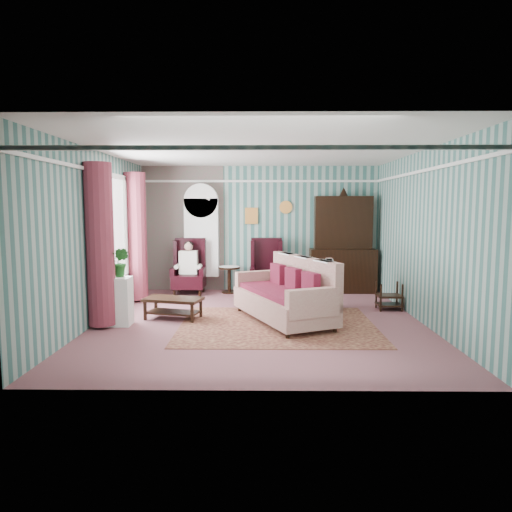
{
  "coord_description": "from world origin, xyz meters",
  "views": [
    {
      "loc": [
        0.03,
        -7.68,
        1.95
      ],
      "look_at": [
        -0.07,
        0.6,
        1.06
      ],
      "focal_mm": 32.0,
      "sensor_mm": 36.0,
      "label": 1
    }
  ],
  "objects_px": {
    "nest_table": "(389,296)",
    "coffee_table": "(173,308)",
    "dresser_hutch": "(343,241)",
    "round_side_table": "(229,280)",
    "floral_armchair": "(313,286)",
    "bookcase": "(202,243)",
    "sofa": "(283,288)",
    "wingback_left": "(189,266)",
    "seated_woman": "(189,268)",
    "wingback_right": "(267,267)",
    "plant_stand": "(114,301)"
  },
  "relations": [
    {
      "from": "wingback_left",
      "to": "coffee_table",
      "type": "relative_size",
      "value": 1.26
    },
    {
      "from": "wingback_right",
      "to": "floral_armchair",
      "type": "height_order",
      "value": "wingback_right"
    },
    {
      "from": "plant_stand",
      "to": "nest_table",
      "type": "bearing_deg",
      "value": 13.84
    },
    {
      "from": "dresser_hutch",
      "to": "sofa",
      "type": "distance_m",
      "value": 3.17
    },
    {
      "from": "nest_table",
      "to": "coffee_table",
      "type": "relative_size",
      "value": 0.55
    },
    {
      "from": "round_side_table",
      "to": "floral_armchair",
      "type": "distance_m",
      "value": 2.44
    },
    {
      "from": "floral_armchair",
      "to": "wingback_left",
      "type": "bearing_deg",
      "value": 66.08
    },
    {
      "from": "wingback_right",
      "to": "floral_armchair",
      "type": "relative_size",
      "value": 1.36
    },
    {
      "from": "wingback_left",
      "to": "round_side_table",
      "type": "xyz_separation_m",
      "value": [
        0.9,
        0.15,
        -0.33
      ]
    },
    {
      "from": "floral_armchair",
      "to": "sofa",
      "type": "bearing_deg",
      "value": 152.47
    },
    {
      "from": "wingback_left",
      "to": "nest_table",
      "type": "distance_m",
      "value": 4.37
    },
    {
      "from": "nest_table",
      "to": "plant_stand",
      "type": "distance_m",
      "value": 5.02
    },
    {
      "from": "bookcase",
      "to": "coffee_table",
      "type": "relative_size",
      "value": 2.26
    },
    {
      "from": "dresser_hutch",
      "to": "floral_armchair",
      "type": "height_order",
      "value": "dresser_hutch"
    },
    {
      "from": "wingback_right",
      "to": "round_side_table",
      "type": "bearing_deg",
      "value": 169.99
    },
    {
      "from": "dresser_hutch",
      "to": "nest_table",
      "type": "bearing_deg",
      "value": -72.61
    },
    {
      "from": "round_side_table",
      "to": "coffee_table",
      "type": "xyz_separation_m",
      "value": [
        -0.81,
        -2.47,
        -0.11
      ]
    },
    {
      "from": "dresser_hutch",
      "to": "nest_table",
      "type": "xyz_separation_m",
      "value": [
        0.57,
        -1.82,
        -0.91
      ]
    },
    {
      "from": "bookcase",
      "to": "floral_armchair",
      "type": "height_order",
      "value": "bookcase"
    },
    {
      "from": "nest_table",
      "to": "coffee_table",
      "type": "height_order",
      "value": "nest_table"
    },
    {
      "from": "nest_table",
      "to": "plant_stand",
      "type": "height_order",
      "value": "plant_stand"
    },
    {
      "from": "bookcase",
      "to": "wingback_left",
      "type": "height_order",
      "value": "bookcase"
    },
    {
      "from": "sofa",
      "to": "coffee_table",
      "type": "distance_m",
      "value": 1.96
    },
    {
      "from": "bookcase",
      "to": "seated_woman",
      "type": "relative_size",
      "value": 1.9
    },
    {
      "from": "wingback_right",
      "to": "floral_armchair",
      "type": "xyz_separation_m",
      "value": [
        0.86,
        -1.59,
        -0.17
      ]
    },
    {
      "from": "dresser_hutch",
      "to": "plant_stand",
      "type": "height_order",
      "value": "dresser_hutch"
    },
    {
      "from": "bookcase",
      "to": "floral_armchair",
      "type": "relative_size",
      "value": 2.44
    },
    {
      "from": "round_side_table",
      "to": "wingback_left",
      "type": "bearing_deg",
      "value": -170.54
    },
    {
      "from": "wingback_right",
      "to": "floral_armchair",
      "type": "distance_m",
      "value": 1.81
    },
    {
      "from": "wingback_right",
      "to": "seated_woman",
      "type": "relative_size",
      "value": 1.06
    },
    {
      "from": "floral_armchair",
      "to": "wingback_right",
      "type": "bearing_deg",
      "value": 35.85
    },
    {
      "from": "bookcase",
      "to": "wingback_left",
      "type": "bearing_deg",
      "value": -122.66
    },
    {
      "from": "floral_armchair",
      "to": "coffee_table",
      "type": "distance_m",
      "value": 2.64
    },
    {
      "from": "seated_woman",
      "to": "sofa",
      "type": "bearing_deg",
      "value": -50.84
    },
    {
      "from": "bookcase",
      "to": "floral_armchair",
      "type": "xyz_separation_m",
      "value": [
        2.36,
        -1.98,
        -0.66
      ]
    },
    {
      "from": "round_side_table",
      "to": "floral_armchair",
      "type": "xyz_separation_m",
      "value": [
        1.71,
        -1.74,
        0.16
      ]
    },
    {
      "from": "nest_table",
      "to": "coffee_table",
      "type": "bearing_deg",
      "value": -169.1
    },
    {
      "from": "seated_woman",
      "to": "plant_stand",
      "type": "bearing_deg",
      "value": -106.22
    },
    {
      "from": "bookcase",
      "to": "coffee_table",
      "type": "distance_m",
      "value": 2.87
    },
    {
      "from": "seated_woman",
      "to": "sofa",
      "type": "relative_size",
      "value": 0.53
    },
    {
      "from": "nest_table",
      "to": "sofa",
      "type": "height_order",
      "value": "sofa"
    },
    {
      "from": "plant_stand",
      "to": "coffee_table",
      "type": "relative_size",
      "value": 0.81
    },
    {
      "from": "bookcase",
      "to": "seated_woman",
      "type": "bearing_deg",
      "value": -122.66
    },
    {
      "from": "seated_woman",
      "to": "coffee_table",
      "type": "bearing_deg",
      "value": -87.76
    },
    {
      "from": "round_side_table",
      "to": "coffee_table",
      "type": "relative_size",
      "value": 0.61
    },
    {
      "from": "sofa",
      "to": "seated_woman",
      "type": "bearing_deg",
      "value": 15.08
    },
    {
      "from": "sofa",
      "to": "coffee_table",
      "type": "bearing_deg",
      "value": 61.67
    },
    {
      "from": "wingback_left",
      "to": "wingback_right",
      "type": "bearing_deg",
      "value": 0.0
    },
    {
      "from": "nest_table",
      "to": "coffee_table",
      "type": "xyz_separation_m",
      "value": [
        -3.98,
        -0.77,
        -0.08
      ]
    },
    {
      "from": "wingback_left",
      "to": "sofa",
      "type": "xyz_separation_m",
      "value": [
        2.0,
        -2.46,
        -0.06
      ]
    }
  ]
}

